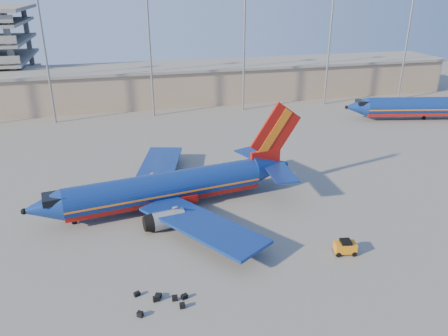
# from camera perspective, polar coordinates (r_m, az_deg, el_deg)

# --- Properties ---
(ground) EXTENTS (220.00, 220.00, 0.00)m
(ground) POSITION_cam_1_polar(r_m,az_deg,el_deg) (54.14, 1.47, -5.66)
(ground) COLOR slate
(ground) RESTS_ON ground
(terminal_building) EXTENTS (122.00, 16.00, 8.50)m
(terminal_building) POSITION_cam_1_polar(r_m,az_deg,el_deg) (108.50, -1.91, 11.26)
(terminal_building) COLOR gray
(terminal_building) RESTS_ON ground
(light_mast_row) EXTENTS (101.60, 1.60, 28.65)m
(light_mast_row) POSITION_cam_1_polar(r_m,az_deg,el_deg) (93.96, -3.44, 17.63)
(light_mast_row) COLOR gray
(light_mast_row) RESTS_ON ground
(aircraft_main) EXTENTS (35.22, 33.65, 11.97)m
(aircraft_main) POSITION_cam_1_polar(r_m,az_deg,el_deg) (54.70, -6.82, -2.52)
(aircraft_main) COLOR navy
(aircraft_main) RESTS_ON ground
(aircraft_second) EXTENTS (35.98, 15.64, 12.33)m
(aircraft_second) POSITION_cam_1_polar(r_m,az_deg,el_deg) (100.49, 25.35, 7.31)
(aircraft_second) COLOR navy
(aircraft_second) RESTS_ON ground
(baggage_tug) EXTENTS (2.40, 1.71, 1.58)m
(baggage_tug) POSITION_cam_1_polar(r_m,az_deg,el_deg) (47.40, 15.55, -9.89)
(baggage_tug) COLOR orange
(baggage_tug) RESTS_ON ground
(luggage_pile) EXTENTS (4.69, 3.33, 0.54)m
(luggage_pile) POSITION_cam_1_polar(r_m,az_deg,el_deg) (40.28, -8.04, -16.75)
(luggage_pile) COLOR black
(luggage_pile) RESTS_ON ground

